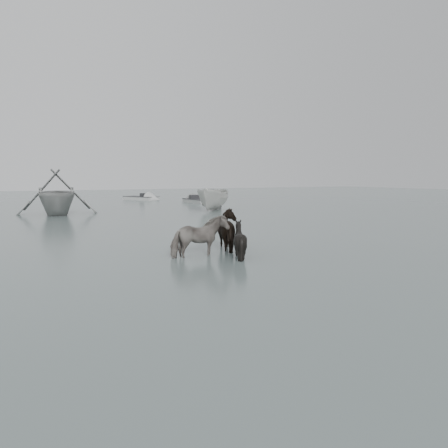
% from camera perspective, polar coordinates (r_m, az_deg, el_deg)
% --- Properties ---
extents(ground, '(140.00, 140.00, 0.00)m').
position_cam_1_polar(ground, '(14.19, -2.92, -4.22)').
color(ground, '#51605D').
rests_on(ground, ground).
extents(pony_pinto, '(1.89, 0.97, 1.55)m').
position_cam_1_polar(pony_pinto, '(13.97, -3.28, -1.16)').
color(pony_pinto, black).
rests_on(pony_pinto, ground).
extents(pony_dark, '(1.66, 1.85, 1.65)m').
position_cam_1_polar(pony_dark, '(15.58, 1.12, -0.20)').
color(pony_dark, black).
rests_on(pony_dark, ground).
extents(pony_black, '(1.66, 1.59, 1.44)m').
position_cam_1_polar(pony_black, '(13.97, 2.03, -1.39)').
color(pony_black, black).
rests_on(pony_black, ground).
extents(rowboat_trail, '(5.74, 6.49, 3.18)m').
position_cam_1_polar(rowboat_trail, '(31.28, -21.02, 4.07)').
color(rowboat_trail, gray).
rests_on(rowboat_trail, ground).
extents(boat_small, '(4.52, 4.75, 1.84)m').
position_cam_1_polar(boat_small, '(32.74, -1.33, 3.39)').
color(boat_small, beige).
rests_on(boat_small, ground).
extents(skiff_port, '(2.06, 5.36, 0.75)m').
position_cam_1_polar(skiff_port, '(42.07, -3.36, 3.29)').
color(skiff_port, gray).
rests_on(skiff_port, ground).
extents(skiff_mid, '(3.91, 5.73, 0.75)m').
position_cam_1_polar(skiff_mid, '(48.01, -10.80, 3.56)').
color(skiff_mid, '#AAACA9').
rests_on(skiff_mid, ground).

